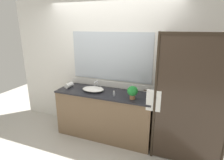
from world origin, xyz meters
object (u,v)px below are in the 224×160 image
(amenity_bottle_shampoo, at_px, (114,93))
(faucet, at_px, (97,85))
(rolled_towel_near_edge, at_px, (69,85))
(potted_plant, at_px, (133,92))
(amenity_bottle_body_wash, at_px, (147,93))
(sink_basin, at_px, (93,89))
(soap_dish, at_px, (132,94))

(amenity_bottle_shampoo, bearing_deg, faucet, 149.46)
(rolled_towel_near_edge, bearing_deg, potted_plant, -5.06)
(amenity_bottle_body_wash, height_order, amenity_bottle_shampoo, amenity_bottle_shampoo)
(potted_plant, distance_m, rolled_towel_near_edge, 1.33)
(rolled_towel_near_edge, bearing_deg, faucet, 17.31)
(amenity_bottle_body_wash, xyz_separation_m, rolled_towel_near_edge, (-1.52, -0.15, 0.01))
(sink_basin, distance_m, rolled_towel_near_edge, 0.54)
(amenity_bottle_body_wash, relative_size, rolled_towel_near_edge, 0.43)
(amenity_bottle_body_wash, distance_m, rolled_towel_near_edge, 1.53)
(amenity_bottle_body_wash, bearing_deg, soap_dish, -159.04)
(amenity_bottle_body_wash, bearing_deg, potted_plant, -125.90)
(amenity_bottle_shampoo, distance_m, rolled_towel_near_edge, 1.00)
(amenity_bottle_shampoo, xyz_separation_m, rolled_towel_near_edge, (-0.99, 0.10, 0.00))
(sink_basin, distance_m, soap_dish, 0.74)
(sink_basin, relative_size, potted_plant, 1.85)
(potted_plant, height_order, soap_dish, potted_plant)
(faucet, xyz_separation_m, amenity_bottle_shampoo, (0.45, -0.27, -0.01))
(potted_plant, height_order, amenity_bottle_shampoo, potted_plant)
(soap_dish, height_order, rolled_towel_near_edge, rolled_towel_near_edge)
(soap_dish, bearing_deg, potted_plant, -75.18)
(amenity_bottle_body_wash, bearing_deg, amenity_bottle_shampoo, -154.18)
(amenity_bottle_shampoo, relative_size, rolled_towel_near_edge, 0.52)
(sink_basin, bearing_deg, soap_dish, 5.20)
(faucet, bearing_deg, amenity_bottle_shampoo, -30.54)
(potted_plant, xyz_separation_m, rolled_towel_near_edge, (-1.32, 0.12, -0.08))
(sink_basin, relative_size, soap_dish, 4.13)
(soap_dish, bearing_deg, rolled_towel_near_edge, -177.28)
(soap_dish, xyz_separation_m, amenity_bottle_body_wash, (0.24, 0.09, 0.02))
(sink_basin, xyz_separation_m, potted_plant, (0.79, -0.11, 0.09))
(faucet, xyz_separation_m, amenity_bottle_body_wash, (0.98, -0.01, -0.02))
(sink_basin, height_order, amenity_bottle_body_wash, amenity_bottle_body_wash)
(sink_basin, distance_m, faucet, 0.17)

